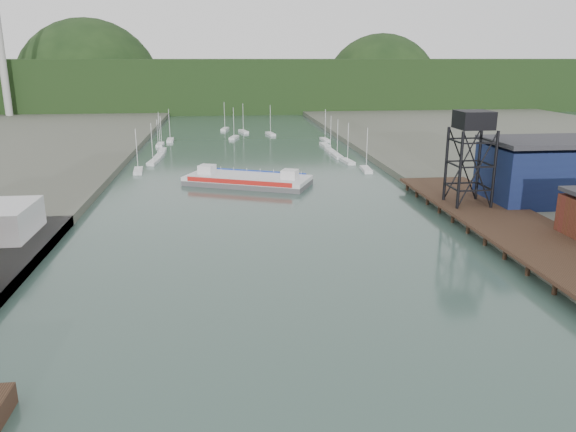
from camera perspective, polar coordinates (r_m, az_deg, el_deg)
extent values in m
cube|color=black|center=(92.61, 22.01, -0.92)|extent=(14.00, 70.00, 0.50)
cylinder|color=black|center=(90.22, 18.59, -1.74)|extent=(0.60, 0.60, 2.20)
cylinder|color=black|center=(95.89, 25.10, -1.41)|extent=(0.60, 0.60, 2.20)
cylinder|color=black|center=(97.60, 17.08, 4.43)|extent=(0.50, 0.50, 13.00)
cylinder|color=black|center=(100.15, 20.24, 4.43)|extent=(0.50, 0.50, 13.00)
cylinder|color=black|center=(103.02, 15.77, 5.11)|extent=(0.50, 0.50, 13.00)
cylinder|color=black|center=(105.44, 18.80, 5.09)|extent=(0.50, 0.50, 13.00)
cube|color=black|center=(100.39, 18.36, 9.26)|extent=(5.50, 5.50, 3.00)
cube|color=black|center=(110.60, 24.57, 3.88)|extent=(20.00, 14.00, 10.00)
cube|color=#2D2D33|center=(109.68, 24.92, 6.90)|extent=(20.50, 14.50, 0.80)
cube|color=silver|center=(140.57, -14.97, 4.45)|extent=(2.67, 7.65, 0.90)
cube|color=silver|center=(151.38, -13.53, 5.32)|extent=(2.81, 7.67, 0.90)
cube|color=silver|center=(160.00, -12.98, 5.91)|extent=(2.35, 7.59, 0.90)
cube|color=silver|center=(169.74, -12.67, 6.47)|extent=(2.01, 7.50, 0.90)
cube|color=silver|center=(181.97, -12.87, 7.07)|extent=(2.00, 7.50, 0.90)
cube|color=silver|center=(191.43, -11.87, 7.54)|extent=(2.16, 7.54, 0.90)
cube|color=silver|center=(138.66, 7.94, 4.68)|extent=(2.53, 7.62, 0.90)
cube|color=silver|center=(149.12, 6.06, 5.52)|extent=(2.76, 7.67, 0.90)
cube|color=silver|center=(157.37, 5.01, 6.09)|extent=(2.22, 7.56, 0.90)
cube|color=silver|center=(166.04, 4.32, 6.61)|extent=(2.18, 7.54, 0.90)
cube|color=silver|center=(176.88, 3.77, 7.18)|extent=(2.46, 7.61, 0.90)
cube|color=silver|center=(188.56, 3.78, 7.72)|extent=(2.48, 7.61, 0.90)
cube|color=silver|center=(194.48, -5.50, 7.93)|extent=(3.78, 7.76, 0.90)
cube|color=silver|center=(203.08, -1.79, 8.32)|extent=(3.31, 7.74, 0.90)
cube|color=silver|center=(210.44, -4.55, 8.54)|extent=(3.76, 7.76, 0.90)
cube|color=silver|center=(218.24, -6.44, 8.75)|extent=(3.40, 7.74, 0.90)
cylinder|color=#A4A49F|center=(284.04, -27.15, 14.79)|extent=(3.20, 3.20, 60.00)
cube|color=black|center=(333.04, -5.58, 13.18)|extent=(500.00, 120.00, 28.00)
sphere|color=black|center=(341.08, -19.41, 11.77)|extent=(80.00, 80.00, 80.00)
sphere|color=black|center=(356.70, 9.37, 12.25)|extent=(70.00, 70.00, 70.00)
cube|color=#4F4F52|center=(122.72, -4.12, 3.44)|extent=(28.69, 20.45, 1.07)
cube|color=silver|center=(122.52, -4.13, 3.87)|extent=(28.69, 20.45, 0.85)
cube|color=red|center=(117.59, -5.07, 3.45)|extent=(21.55, 9.55, 0.96)
cube|color=navy|center=(127.41, -3.26, 4.45)|extent=(21.55, 9.55, 0.96)
cube|color=silver|center=(125.99, -8.23, 4.68)|extent=(4.21, 4.21, 2.13)
cube|color=silver|center=(119.20, 0.18, 4.21)|extent=(4.21, 4.21, 2.13)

